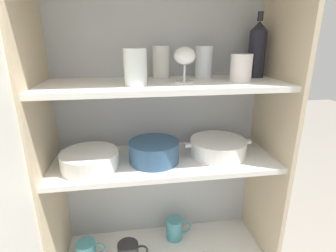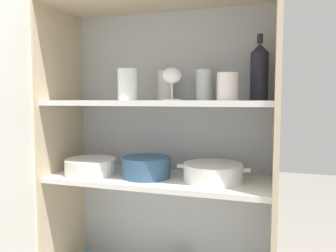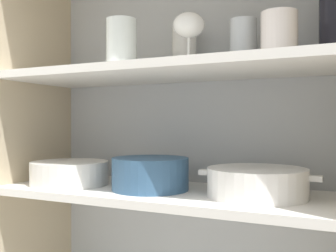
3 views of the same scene
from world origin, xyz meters
The scene contains 14 objects.
cupboard_back_panel centered at (0.00, 0.32, 0.73)m, with size 0.90×0.02×1.45m, color #B2B7BC.
cupboard_side_left centered at (-0.44, 0.16, 0.73)m, with size 0.02×0.35×1.45m, color #CCB793.
cupboard_side_right centered at (0.44, 0.16, 0.73)m, with size 0.02×0.35×1.45m, color #CCB793.
shelf_board_middle centered at (0.00, 0.16, 0.76)m, with size 0.87×0.31×0.02m, color white.
shelf_board_upper centered at (0.00, 0.16, 1.07)m, with size 0.87×0.31×0.02m, color white.
tumbler_glass_0 centered at (0.00, 0.25, 1.14)m, with size 0.07×0.07×0.12m.
tumbler_glass_1 centered at (0.27, 0.13, 1.13)m, with size 0.08×0.08×0.10m.
tumbler_glass_2 centered at (-0.10, 0.10, 1.14)m, with size 0.08×0.08×0.12m.
tumbler_glass_3 centered at (0.17, 0.24, 1.14)m, with size 0.07×0.07×0.12m.
wine_glass_0 centered at (0.07, 0.12, 1.16)m, with size 0.07×0.07×0.12m.
wine_bottle centered at (0.38, 0.23, 1.18)m, with size 0.07×0.07×0.25m.
plate_stack_white centered at (-0.28, 0.12, 0.80)m, with size 0.21×0.21×0.06m.
mixing_bowl_large centered at (-0.04, 0.14, 0.82)m, with size 0.19×0.19×0.08m.
casserole_dish centered at (0.22, 0.16, 0.80)m, with size 0.28×0.23×0.07m.
Camera 2 is at (0.42, -1.06, 1.08)m, focal length 35.00 mm.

